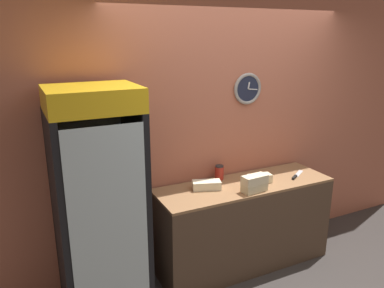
{
  "coord_description": "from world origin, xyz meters",
  "views": [
    {
      "loc": [
        -1.93,
        -1.97,
        2.26
      ],
      "look_at": [
        -0.52,
        0.93,
        1.31
      ],
      "focal_mm": 35.0,
      "sensor_mm": 36.0,
      "label": 1
    }
  ],
  "objects": [
    {
      "name": "wall_back",
      "position": [
        0.0,
        1.16,
        1.35
      ],
      "size": [
        5.2,
        0.09,
        2.7
      ],
      "color": "#B7664C",
      "rests_on": "ground_plane"
    },
    {
      "name": "prep_counter",
      "position": [
        0.0,
        0.83,
        0.44
      ],
      "size": [
        1.76,
        0.56,
        0.87
      ],
      "color": "#4C3828",
      "rests_on": "ground_plane"
    },
    {
      "name": "beverage_cooler",
      "position": [
        -1.41,
        0.83,
        1.03
      ],
      "size": [
        0.67,
        0.65,
        1.91
      ],
      "color": "black",
      "rests_on": "ground_plane"
    },
    {
      "name": "sandwich_stack_bottom",
      "position": [
        -0.02,
        0.64,
        0.91
      ],
      "size": [
        0.25,
        0.14,
        0.08
      ],
      "color": "beige",
      "rests_on": "prep_counter"
    },
    {
      "name": "sandwich_stack_middle",
      "position": [
        -0.02,
        0.64,
        0.99
      ],
      "size": [
        0.25,
        0.13,
        0.08
      ],
      "color": "beige",
      "rests_on": "sandwich_stack_bottom"
    },
    {
      "name": "sandwich_flat_left",
      "position": [
        0.15,
        0.8,
        0.91
      ],
      "size": [
        0.24,
        0.14,
        0.08
      ],
      "color": "beige",
      "rests_on": "prep_counter"
    },
    {
      "name": "sandwich_flat_right",
      "position": [
        -0.39,
        0.88,
        0.91
      ],
      "size": [
        0.29,
        0.2,
        0.08
      ],
      "color": "beige",
      "rests_on": "prep_counter"
    },
    {
      "name": "chefs_knife",
      "position": [
        0.58,
        0.76,
        0.88
      ],
      "size": [
        0.28,
        0.2,
        0.02
      ],
      "color": "silver",
      "rests_on": "prep_counter"
    },
    {
      "name": "condiment_jar",
      "position": [
        -0.16,
        1.05,
        0.94
      ],
      "size": [
        0.09,
        0.09,
        0.14
      ],
      "color": "#B72D23",
      "rests_on": "prep_counter"
    }
  ]
}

